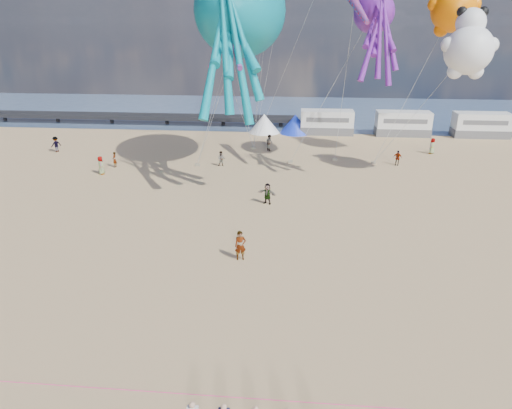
% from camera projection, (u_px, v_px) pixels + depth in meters
% --- Properties ---
extents(ground, '(120.00, 120.00, 0.00)m').
position_uv_depth(ground, '(245.00, 319.00, 22.22)').
color(ground, tan).
rests_on(ground, ground).
extents(water, '(120.00, 120.00, 0.00)m').
position_uv_depth(water, '(283.00, 111.00, 73.00)').
color(water, '#3D5476').
rests_on(water, ground).
extents(pier, '(60.00, 3.00, 0.50)m').
position_uv_depth(pier, '(84.00, 115.00, 64.79)').
color(pier, black).
rests_on(pier, ground).
extents(motorhome_0, '(6.60, 2.50, 3.00)m').
position_uv_depth(motorhome_0, '(327.00, 122.00, 58.10)').
color(motorhome_0, silver).
rests_on(motorhome_0, ground).
extents(motorhome_1, '(6.60, 2.50, 3.00)m').
position_uv_depth(motorhome_1, '(403.00, 124.00, 57.31)').
color(motorhome_1, silver).
rests_on(motorhome_1, ground).
extents(motorhome_2, '(6.60, 2.50, 3.00)m').
position_uv_depth(motorhome_2, '(481.00, 125.00, 56.52)').
color(motorhome_2, silver).
rests_on(motorhome_2, ground).
extents(tent_white, '(4.00, 4.00, 2.40)m').
position_uv_depth(tent_white, '(264.00, 123.00, 58.87)').
color(tent_white, white).
rests_on(tent_white, ground).
extents(tent_blue, '(4.00, 4.00, 2.40)m').
position_uv_depth(tent_blue, '(295.00, 124.00, 58.54)').
color(tent_blue, '#1933CC').
rests_on(tent_blue, ground).
extents(rope_line, '(34.00, 0.03, 0.03)m').
position_uv_depth(rope_line, '(231.00, 397.00, 17.59)').
color(rope_line, '#F2338C').
rests_on(rope_line, ground).
extents(standing_person, '(0.78, 0.61, 1.87)m').
position_uv_depth(standing_person, '(240.00, 245.00, 27.46)').
color(standing_person, tan).
rests_on(standing_person, ground).
extents(beachgoer_0, '(0.74, 0.73, 1.72)m').
position_uv_depth(beachgoer_0, '(432.00, 146.00, 49.52)').
color(beachgoer_0, '#7F6659').
rests_on(beachgoer_0, ground).
extents(beachgoer_1, '(0.75, 0.49, 1.53)m').
position_uv_depth(beachgoer_1, '(221.00, 159.00, 45.29)').
color(beachgoer_1, '#7F6659').
rests_on(beachgoer_1, ground).
extents(beachgoer_2, '(1.03, 1.06, 1.72)m').
position_uv_depth(beachgoer_2, '(56.00, 144.00, 50.22)').
color(beachgoer_2, '#7F6659').
rests_on(beachgoer_2, ground).
extents(beachgoer_3, '(1.10, 0.84, 1.51)m').
position_uv_depth(beachgoer_3, '(397.00, 158.00, 45.62)').
color(beachgoer_3, '#7F6659').
rests_on(beachgoer_3, ground).
extents(beachgoer_4, '(1.08, 0.77, 1.70)m').
position_uv_depth(beachgoer_4, '(267.00, 194.00, 35.92)').
color(beachgoer_4, '#7F6659').
rests_on(beachgoer_4, ground).
extents(beachgoer_5, '(0.53, 1.44, 1.53)m').
position_uv_depth(beachgoer_5, '(114.00, 160.00, 45.04)').
color(beachgoer_5, '#7F6659').
rests_on(beachgoer_5, ground).
extents(beachgoer_6, '(0.62, 0.74, 1.73)m').
position_uv_depth(beachgoer_6, '(101.00, 165.00, 42.92)').
color(beachgoer_6, '#7F6659').
rests_on(beachgoer_6, ground).
extents(beachgoer_7, '(0.97, 1.06, 1.82)m').
position_uv_depth(beachgoer_7, '(269.00, 143.00, 50.73)').
color(beachgoer_7, '#7F6659').
rests_on(beachgoer_7, ground).
extents(sandbag_a, '(0.50, 0.35, 0.22)m').
position_uv_depth(sandbag_a, '(197.00, 165.00, 45.60)').
color(sandbag_a, gray).
rests_on(sandbag_a, ground).
extents(sandbag_b, '(0.50, 0.35, 0.22)m').
position_uv_depth(sandbag_b, '(290.00, 162.00, 46.55)').
color(sandbag_b, gray).
rests_on(sandbag_b, ground).
extents(sandbag_c, '(0.50, 0.35, 0.22)m').
position_uv_depth(sandbag_c, '(374.00, 163.00, 46.21)').
color(sandbag_c, gray).
rests_on(sandbag_c, ground).
extents(sandbag_d, '(0.50, 0.35, 0.22)m').
position_uv_depth(sandbag_d, '(335.00, 159.00, 47.52)').
color(sandbag_d, gray).
rests_on(sandbag_d, ground).
extents(sandbag_e, '(0.50, 0.35, 0.22)m').
position_uv_depth(sandbag_e, '(254.00, 148.00, 51.74)').
color(sandbag_e, gray).
rests_on(sandbag_e, ground).
extents(kite_octopus_teal, '(9.82, 13.80, 14.50)m').
position_uv_depth(kite_octopus_teal, '(240.00, 11.00, 39.65)').
color(kite_octopus_teal, '#077F8F').
extents(kite_octopus_purple, '(4.33, 8.76, 9.70)m').
position_uv_depth(kite_octopus_purple, '(374.00, 13.00, 39.69)').
color(kite_octopus_purple, '#6B1D93').
extents(kite_panda, '(4.94, 4.69, 6.56)m').
position_uv_depth(kite_panda, '(469.00, 50.00, 36.70)').
color(kite_panda, white).
extents(kite_teddy_orange, '(6.08, 5.91, 6.81)m').
position_uv_depth(kite_teddy_orange, '(454.00, 10.00, 41.18)').
color(kite_teddy_orange, '#FF7401').
extents(windsock_left, '(2.71, 7.85, 7.79)m').
position_uv_depth(windsock_left, '(236.00, 47.00, 36.62)').
color(windsock_left, red).
extents(windsock_mid, '(2.52, 6.86, 6.81)m').
position_uv_depth(windsock_mid, '(355.00, 3.00, 36.60)').
color(windsock_mid, red).
extents(windsock_right, '(2.17, 4.62, 4.56)m').
position_uv_depth(windsock_right, '(219.00, 53.00, 43.12)').
color(windsock_right, red).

